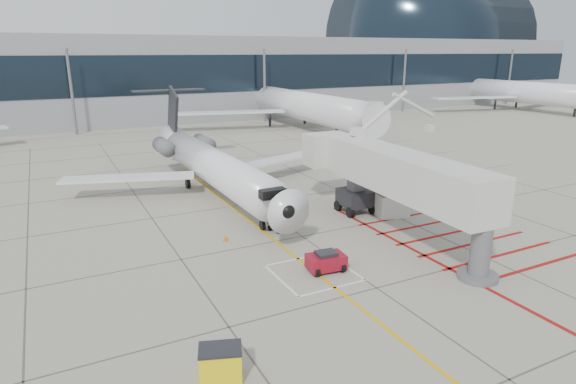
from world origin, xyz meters
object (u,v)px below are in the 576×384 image
spill_bin (221,363)px  jet_bridge (407,184)px  regional_jet (223,153)px  pushback_tug (326,261)px

spill_bin → jet_bridge: bearing=46.7°
jet_bridge → spill_bin: size_ratio=12.10×
regional_jet → jet_bridge: size_ratio=1.67×
pushback_tug → jet_bridge: bearing=20.3°
jet_bridge → pushback_tug: size_ratio=8.99×
regional_jet → jet_bridge: regional_jet is taller
regional_jet → spill_bin: regional_jet is taller
pushback_tug → spill_bin: spill_bin is taller
regional_jet → jet_bridge: 14.80m
pushback_tug → spill_bin: size_ratio=1.35×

